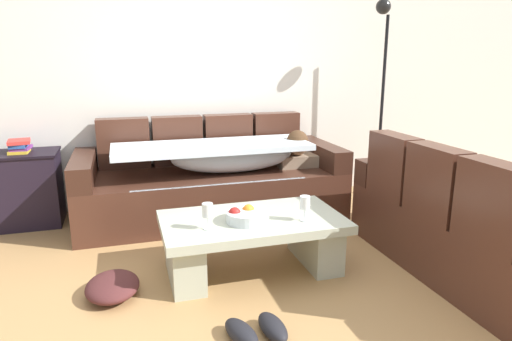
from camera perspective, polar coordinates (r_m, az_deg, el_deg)
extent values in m
plane|color=#B0834F|center=(2.76, 1.60, -16.60)|extent=(14.00, 14.00, 0.00)
cube|color=silver|center=(4.46, -7.23, 13.24)|extent=(9.00, 0.10, 2.70)
cube|color=#47271C|center=(4.10, -5.63, -2.97)|extent=(2.33, 0.92, 0.42)
cube|color=#47271C|center=(4.30, -16.52, 3.35)|extent=(0.46, 0.16, 0.46)
cube|color=#47271C|center=(4.32, -9.97, 3.79)|extent=(0.46, 0.16, 0.46)
cube|color=#47271C|center=(4.41, -3.59, 4.17)|extent=(0.46, 0.16, 0.46)
cube|color=#47271C|center=(4.54, 2.49, 4.48)|extent=(0.46, 0.16, 0.46)
cube|color=#391F16|center=(3.96, -21.18, 0.19)|extent=(0.18, 0.92, 0.20)
cube|color=#391F16|center=(4.35, 8.32, 2.16)|extent=(0.18, 0.92, 0.20)
cube|color=gray|center=(4.24, 5.05, 1.34)|extent=(0.36, 0.28, 0.11)
sphere|color=#936B4C|center=(4.17, 5.30, 3.36)|extent=(0.21, 0.21, 0.21)
sphere|color=#4C331E|center=(4.17, 5.31, 3.77)|extent=(0.20, 0.20, 0.20)
ellipsoid|color=silver|center=(4.00, -3.00, 1.84)|extent=(1.10, 0.44, 0.28)
cube|color=silver|center=(3.92, -5.59, 3.04)|extent=(1.70, 0.60, 0.05)
cube|color=silver|center=(3.68, -4.29, -4.59)|extent=(1.44, 0.04, 0.38)
cube|color=#47271C|center=(3.41, 26.37, -8.04)|extent=(0.92, 1.77, 0.42)
cube|color=#47271C|center=(2.70, 28.17, -3.95)|extent=(0.16, 0.44, 0.46)
cube|color=#47271C|center=(3.03, 21.99, -1.44)|extent=(0.16, 0.44, 0.46)
cube|color=#47271C|center=(3.39, 17.10, 0.57)|extent=(0.16, 0.44, 0.46)
cube|color=#391F16|center=(3.90, 18.99, 0.15)|extent=(0.92, 0.18, 0.20)
ellipsoid|color=white|center=(3.40, 26.56, -1.87)|extent=(0.44, 0.85, 0.28)
cube|color=white|center=(3.32, 28.09, -0.60)|extent=(0.60, 1.30, 0.05)
cube|color=#B1B9A3|center=(3.00, -0.47, -6.57)|extent=(1.20, 0.68, 0.06)
cube|color=#B1B9A3|center=(2.98, -9.13, -10.80)|extent=(0.20, 0.54, 0.32)
cube|color=#B1B9A3|center=(3.22, 7.51, -8.84)|extent=(0.20, 0.54, 0.32)
cylinder|color=silver|center=(2.91, -1.10, -5.86)|extent=(0.28, 0.28, 0.07)
sphere|color=#AC1F1B|center=(2.89, -2.73, -5.46)|extent=(0.08, 0.08, 0.08)
sphere|color=orange|center=(2.94, -1.02, -5.09)|extent=(0.08, 0.08, 0.08)
cylinder|color=silver|center=(2.81, -6.13, -7.36)|extent=(0.06, 0.06, 0.01)
cylinder|color=silver|center=(2.80, -6.15, -6.58)|extent=(0.01, 0.01, 0.07)
cylinder|color=silver|center=(2.77, -6.20, -5.03)|extent=(0.07, 0.07, 0.08)
cylinder|color=silver|center=(2.95, 6.20, -6.29)|extent=(0.06, 0.06, 0.01)
cylinder|color=silver|center=(2.94, 6.22, -5.55)|extent=(0.01, 0.01, 0.07)
cylinder|color=silver|center=(2.91, 6.27, -4.07)|extent=(0.07, 0.07, 0.08)
cube|color=black|center=(4.34, -28.20, -2.28)|extent=(0.70, 0.42, 0.62)
cube|color=black|center=(4.27, -28.69, 1.85)|extent=(0.72, 0.44, 0.02)
cube|color=gold|center=(4.24, -27.93, 2.18)|extent=(0.15, 0.19, 0.02)
cube|color=#72337F|center=(4.25, -27.74, 2.56)|extent=(0.15, 0.21, 0.02)
cube|color=#2D569E|center=(4.23, -27.98, 2.87)|extent=(0.13, 0.20, 0.03)
cube|color=red|center=(4.23, -27.98, 3.28)|extent=(0.19, 0.23, 0.03)
cylinder|color=black|center=(4.95, 15.04, -2.81)|extent=(0.28, 0.28, 0.02)
cylinder|color=black|center=(4.77, 15.73, 7.71)|extent=(0.03, 0.03, 1.80)
sphere|color=black|center=(4.62, 15.92, 19.45)|extent=(0.14, 0.14, 0.14)
ellipsoid|color=black|center=(2.43, -1.89, -19.99)|extent=(0.19, 0.29, 0.09)
ellipsoid|color=black|center=(2.47, 2.14, -19.33)|extent=(0.15, 0.28, 0.09)
ellipsoid|color=#4C2323|center=(2.94, -17.82, -13.88)|extent=(0.36, 0.43, 0.12)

